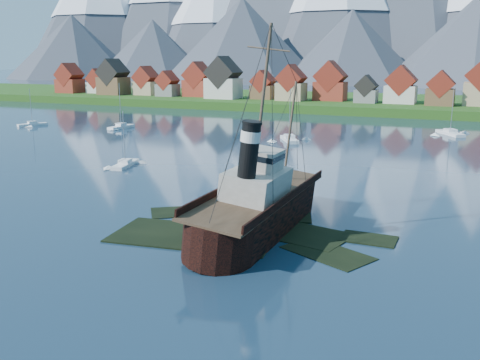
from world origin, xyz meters
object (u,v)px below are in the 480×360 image
at_px(sailboat_a, 125,165).
at_px(sailboat_b, 121,127).
at_px(sailboat_c, 289,140).
at_px(sailboat_f, 32,125).
at_px(sailboat_e, 450,134).
at_px(tugboat_wreck, 261,203).

bearing_deg(sailboat_a, sailboat_b, 113.20).
xyz_separation_m(sailboat_c, sailboat_f, (-78.17, -2.69, -0.03)).
distance_m(sailboat_a, sailboat_e, 85.81).
distance_m(sailboat_a, sailboat_f, 71.51).
bearing_deg(sailboat_f, sailboat_e, 41.45).
bearing_deg(sailboat_a, sailboat_f, 133.85).
bearing_deg(sailboat_e, sailboat_f, 163.57).
bearing_deg(sailboat_b, sailboat_f, -164.06).
distance_m(sailboat_a, sailboat_b, 54.72).
height_order(sailboat_a, sailboat_b, sailboat_b).
distance_m(sailboat_b, sailboat_e, 88.62).
height_order(tugboat_wreck, sailboat_e, tugboat_wreck).
bearing_deg(sailboat_f, tugboat_wreck, -6.02).
relative_size(sailboat_b, sailboat_c, 1.02).
distance_m(tugboat_wreck, sailboat_e, 93.24).
xyz_separation_m(sailboat_a, sailboat_f, (-60.41, 38.26, 0.03)).
distance_m(tugboat_wreck, sailboat_a, 43.54).
height_order(sailboat_b, sailboat_c, sailboat_b).
bearing_deg(tugboat_wreck, sailboat_b, 135.32).
bearing_deg(sailboat_e, tugboat_wreck, -131.07).
distance_m(sailboat_c, sailboat_f, 78.22).
relative_size(sailboat_c, sailboat_e, 1.03).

